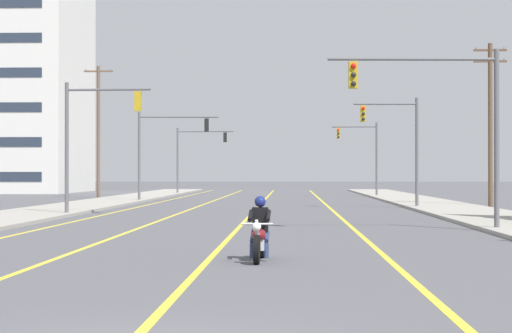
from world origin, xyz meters
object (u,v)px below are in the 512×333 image
motorcycle_with_rider (259,235)px  utility_pole_left_far (98,129)px  traffic_signal_near_left (90,129)px  utility_pole_right_far (490,119)px  traffic_signal_near_right (447,109)px  traffic_signal_far_right (364,148)px  traffic_signal_mid_left (163,142)px  traffic_signal_far_left (194,150)px  traffic_signal_mid_right (399,137)px

motorcycle_with_rider → utility_pole_left_far: bearing=105.7°
traffic_signal_near_left → utility_pole_right_far: size_ratio=0.65×
traffic_signal_near_right → traffic_signal_far_right: same height
traffic_signal_mid_left → traffic_signal_far_left: bearing=90.4°
traffic_signal_near_left → traffic_signal_mid_left: size_ratio=1.00×
traffic_signal_far_right → utility_pole_right_far: (5.46, -23.47, 1.07)m
traffic_signal_near_right → utility_pole_left_far: 44.88m
motorcycle_with_rider → traffic_signal_mid_left: 43.74m
motorcycle_with_rider → utility_pole_left_far: utility_pole_left_far is taller
motorcycle_with_rider → traffic_signal_mid_left: traffic_signal_mid_left is taller
traffic_signal_near_right → utility_pole_left_far: (-20.24, 40.04, 1.22)m
traffic_signal_mid_left → traffic_signal_far_left: 22.62m
traffic_signal_far_right → traffic_signal_mid_right: bearing=-90.2°
traffic_signal_far_left → utility_pole_right_far: bearing=-57.2°
traffic_signal_near_left → traffic_signal_mid_left: 21.01m
traffic_signal_far_left → utility_pole_left_far: utility_pole_left_far is taller
motorcycle_with_rider → traffic_signal_far_right: (6.89, 56.92, 3.44)m
traffic_signal_far_right → utility_pole_left_far: 22.04m
traffic_signal_far_left → traffic_signal_near_left: bearing=-90.4°
motorcycle_with_rider → traffic_signal_mid_right: bearing=77.7°
traffic_signal_near_left → traffic_signal_mid_left: bearing=88.7°
traffic_signal_near_left → utility_pole_right_far: utility_pole_right_far is taller
traffic_signal_mid_right → traffic_signal_mid_left: (-14.92, 11.59, 0.12)m
traffic_signal_mid_left → utility_pole_left_far: bearing=127.6°
traffic_signal_mid_left → traffic_signal_near_right: bearing=-66.3°
traffic_signal_near_right → traffic_signal_mid_right: bearing=87.8°
traffic_signal_far_right → traffic_signal_near_right: bearing=-91.1°
motorcycle_with_rider → traffic_signal_near_right: 12.82m
motorcycle_with_rider → traffic_signal_near_right: (6.01, 10.74, 3.57)m
utility_pole_right_far → traffic_signal_far_left: bearing=122.8°
utility_pole_left_far → traffic_signal_mid_left: bearing=-52.4°
traffic_signal_mid_left → utility_pole_left_far: 10.11m
motorcycle_with_rider → utility_pole_right_far: 35.95m
traffic_signal_near_left → traffic_signal_mid_right: size_ratio=1.00×
traffic_signal_near_right → traffic_signal_far_right: (0.88, 46.17, -0.13)m
motorcycle_with_rider → utility_pole_left_far: (-14.23, 50.78, 4.79)m
traffic_signal_mid_left → utility_pole_left_far: size_ratio=0.60×
utility_pole_right_far → motorcycle_with_rider: bearing=-110.3°
traffic_signal_near_left → traffic_signal_far_left: bearing=89.6°
traffic_signal_mid_left → traffic_signal_far_right: 20.57m
motorcycle_with_rider → utility_pole_right_far: bearing=69.7°
traffic_signal_far_right → utility_pole_left_far: (-21.12, -6.14, 1.35)m
traffic_signal_far_right → utility_pole_left_far: size_ratio=0.60×
traffic_signal_mid_right → utility_pole_right_far: bearing=21.8°
traffic_signal_mid_right → traffic_signal_mid_left: size_ratio=1.00×
utility_pole_right_far → utility_pole_left_far: bearing=146.9°
motorcycle_with_rider → traffic_signal_mid_left: bearing=100.7°
traffic_signal_mid_right → traffic_signal_near_right: bearing=-92.2°
traffic_signal_far_right → utility_pole_right_far: size_ratio=0.65×
motorcycle_with_rider → utility_pole_left_far: size_ratio=0.21×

